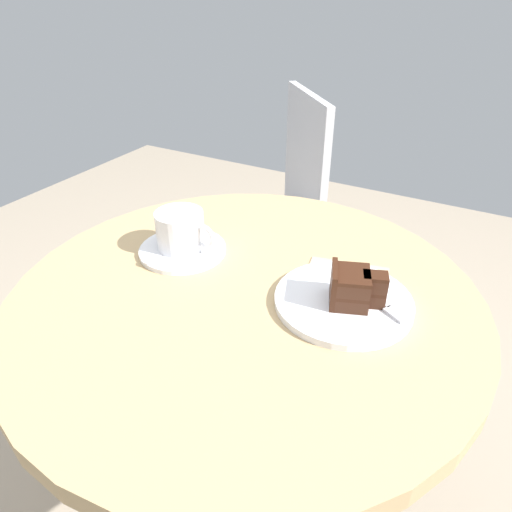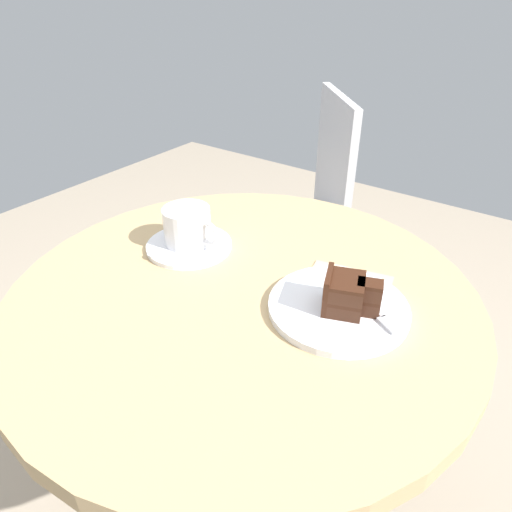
{
  "view_description": "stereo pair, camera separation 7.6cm",
  "coord_description": "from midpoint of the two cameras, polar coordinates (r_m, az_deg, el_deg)",
  "views": [
    {
      "loc": [
        0.31,
        -0.52,
        1.18
      ],
      "look_at": [
        -0.0,
        0.04,
        0.78
      ],
      "focal_mm": 32.0,
      "sensor_mm": 36.0,
      "label": 1
    },
    {
      "loc": [
        0.37,
        -0.48,
        1.18
      ],
      "look_at": [
        -0.0,
        0.04,
        0.78
      ],
      "focal_mm": 32.0,
      "sensor_mm": 36.0,
      "label": 2
    }
  ],
  "objects": [
    {
      "name": "coffee_cup",
      "position": [
        0.85,
        -5.98,
        3.78
      ],
      "size": [
        0.12,
        0.09,
        0.07
      ],
      "color": "white",
      "rests_on": "saucer"
    },
    {
      "name": "cafe_table",
      "position": [
        0.83,
        1.08,
        -11.0
      ],
      "size": [
        0.77,
        0.77,
        0.74
      ],
      "color": "tan",
      "rests_on": "ground"
    },
    {
      "name": "fork",
      "position": [
        0.72,
        17.62,
        -6.5
      ],
      "size": [
        0.13,
        0.09,
        0.0
      ],
      "rotation": [
        0.0,
        0.0,
        5.75
      ],
      "color": "silver",
      "rests_on": "cake_plate"
    },
    {
      "name": "cake_slice",
      "position": [
        0.7,
        14.44,
        -4.75
      ],
      "size": [
        0.09,
        0.08,
        0.06
      ],
      "rotation": [
        0.0,
        0.0,
        0.36
      ],
      "color": "#422619",
      "rests_on": "cake_plate"
    },
    {
      "name": "cafe_chair",
      "position": [
        1.54,
        7.45,
        6.24
      ],
      "size": [
        0.54,
        0.54,
        0.87
      ],
      "rotation": [
        0.0,
        0.0,
        5.45
      ],
      "color": "#BCBCC1",
      "rests_on": "ground"
    },
    {
      "name": "saucer",
      "position": [
        0.87,
        -5.87,
        1.23
      ],
      "size": [
        0.16,
        0.16,
        0.01
      ],
      "color": "white",
      "rests_on": "cafe_table"
    },
    {
      "name": "napkin",
      "position": [
        0.76,
        13.77,
        -4.5
      ],
      "size": [
        0.17,
        0.18,
        0.0
      ],
      "rotation": [
        0.0,
        0.0,
        4.93
      ],
      "color": "tan",
      "rests_on": "cafe_table"
    },
    {
      "name": "teaspoon",
      "position": [
        0.83,
        -8.33,
        -0.0
      ],
      "size": [
        0.1,
        0.06,
        0.0
      ],
      "rotation": [
        0.0,
        0.0,
        3.62
      ],
      "color": "silver",
      "rests_on": "saucer"
    },
    {
      "name": "cake_plate",
      "position": [
        0.72,
        13.25,
        -6.36
      ],
      "size": [
        0.22,
        0.22,
        0.01
      ],
      "color": "white",
      "rests_on": "cafe_table"
    }
  ]
}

